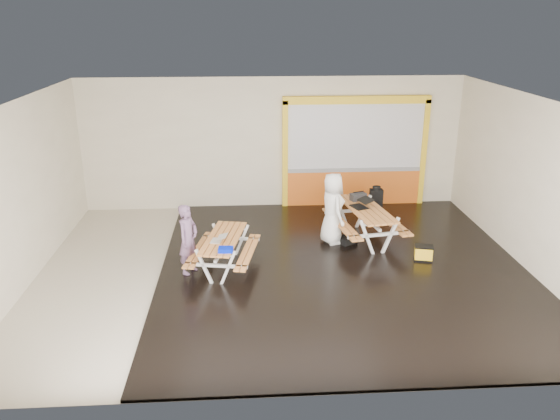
{
  "coord_description": "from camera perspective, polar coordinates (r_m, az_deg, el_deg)",
  "views": [
    {
      "loc": [
        -0.72,
        -10.29,
        5.03
      ],
      "look_at": [
        0.0,
        0.9,
        1.0
      ],
      "focal_mm": 35.34,
      "sensor_mm": 36.0,
      "label": 1
    }
  ],
  "objects": [
    {
      "name": "backpack",
      "position": [
        13.76,
        9.92,
        1.36
      ],
      "size": [
        0.31,
        0.21,
        0.52
      ],
      "color": "black",
      "rests_on": "picnic_table_right"
    },
    {
      "name": "dark_case",
      "position": [
        12.72,
        6.96,
        -3.07
      ],
      "size": [
        0.49,
        0.47,
        0.15
      ],
      "primitive_type": "cube",
      "rotation": [
        0.0,
        0.0,
        0.61
      ],
      "color": "black",
      "rests_on": "deck"
    },
    {
      "name": "kiosk",
      "position": [
        14.96,
        7.72,
        5.71
      ],
      "size": [
        3.88,
        0.16,
        3.0
      ],
      "color": "orange",
      "rests_on": "room"
    },
    {
      "name": "person_left",
      "position": [
        11.16,
        -9.49,
        -2.99
      ],
      "size": [
        0.55,
        0.63,
        1.44
      ],
      "primitive_type": "imported",
      "rotation": [
        0.0,
        0.0,
        1.08
      ],
      "color": "#6B4E6E",
      "rests_on": "deck"
    },
    {
      "name": "room",
      "position": [
        10.83,
        0.31,
        2.13
      ],
      "size": [
        10.02,
        8.02,
        3.52
      ],
      "color": "beige",
      "rests_on": "ground"
    },
    {
      "name": "fluke_bag",
      "position": [
        12.12,
        14.63,
        -4.35
      ],
      "size": [
        0.43,
        0.33,
        0.33
      ],
      "color": "black",
      "rests_on": "deck"
    },
    {
      "name": "blue_pouch",
      "position": [
        10.56,
        -5.64,
        -4.1
      ],
      "size": [
        0.29,
        0.21,
        0.08
      ],
      "primitive_type": "cube",
      "rotation": [
        0.0,
        0.0,
        -0.07
      ],
      "color": "#0015C0",
      "rests_on": "picnic_table_left"
    },
    {
      "name": "picnic_table_left",
      "position": [
        11.3,
        -5.86,
        -3.64
      ],
      "size": [
        1.55,
        2.02,
        0.73
      ],
      "color": "#D8863D",
      "rests_on": "deck"
    },
    {
      "name": "person_right",
      "position": [
        12.45,
        5.45,
        0.17
      ],
      "size": [
        0.7,
        0.9,
        1.64
      ],
      "primitive_type": "imported",
      "rotation": [
        0.0,
        0.0,
        1.82
      ],
      "color": "white",
      "rests_on": "deck"
    },
    {
      "name": "laptop_left",
      "position": [
        11.04,
        -6.38,
        -3.02
      ],
      "size": [
        0.37,
        0.35,
        0.14
      ],
      "color": "silver",
      "rests_on": "picnic_table_left"
    },
    {
      "name": "deck",
      "position": [
        11.61,
        6.49,
        -5.9
      ],
      "size": [
        7.5,
        7.98,
        0.05
      ],
      "primitive_type": "cube",
      "color": "black",
      "rests_on": "room"
    },
    {
      "name": "toolbox",
      "position": [
        13.17,
        8.09,
        1.37
      ],
      "size": [
        0.41,
        0.3,
        0.22
      ],
      "color": "black",
      "rests_on": "picnic_table_right"
    },
    {
      "name": "laptop_right",
      "position": [
        12.73,
        8.42,
        0.58
      ],
      "size": [
        0.56,
        0.53,
        0.19
      ],
      "color": "black",
      "rests_on": "picnic_table_right"
    },
    {
      "name": "picnic_table_right",
      "position": [
        12.77,
        8.83,
        -0.6
      ],
      "size": [
        1.75,
        2.3,
        0.84
      ],
      "color": "#D8863D",
      "rests_on": "deck"
    }
  ]
}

